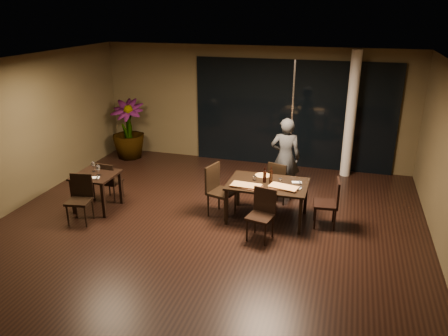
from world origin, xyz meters
The scene contains 32 objects.
ground centered at (0.00, 0.00, 0.00)m, with size 8.00×8.00×0.00m, color black.
wall_back centered at (0.00, 4.05, 1.50)m, with size 8.00×0.10×3.00m, color #483E26.
wall_front centered at (0.00, -4.05, 1.50)m, with size 8.00×0.10×3.00m, color #483E26.
wall_left centered at (-4.05, 0.00, 1.50)m, with size 0.10×8.00×3.00m, color #483E26.
ceiling centered at (0.00, 0.00, 3.02)m, with size 8.00×8.00×0.04m, color silver.
window_panel centered at (1.00, 3.96, 1.35)m, with size 5.00×0.06×2.70m, color black.
column centered at (2.40, 3.65, 1.50)m, with size 0.24×0.24×3.00m, color silver.
main_table centered at (1.00, 0.80, 0.68)m, with size 1.50×1.00×0.75m.
side_table centered at (-2.40, 0.30, 0.62)m, with size 0.80×0.80×0.75m.
chair_main_far centered at (1.09, 1.62, 0.50)m, with size 0.52×0.52×0.89m.
chair_main_near centered at (1.05, 0.06, 0.51)m, with size 0.50×0.50×0.91m.
chair_main_left centered at (0.02, 0.74, 0.57)m, with size 0.59×0.59×1.02m.
chair_main_right centered at (2.18, 0.83, 0.52)m, with size 0.48×0.48×0.94m.
chair_side_far centered at (-2.36, 0.70, 0.48)m, with size 0.41×0.41×0.86m.
chair_side_near centered at (-2.41, -0.26, 0.52)m, with size 0.49×0.49×0.93m.
diner centered at (1.14, 2.05, 0.86)m, with size 0.59×0.39×1.73m, color #292B2E.
potted_plant centered at (-3.30, 3.38, 0.79)m, with size 0.86×0.86×1.58m, color #194617.
pizza_board_left centered at (0.64, 0.52, 0.76)m, with size 0.59×0.29×0.01m, color #442616.
pizza_board_right centered at (1.33, 0.64, 0.76)m, with size 0.53×0.26×0.01m, color #462816.
oblong_pizza_left centered at (0.64, 0.52, 0.77)m, with size 0.54×0.25×0.02m, color maroon, non-canonical shape.
oblong_pizza_right centered at (1.33, 0.64, 0.77)m, with size 0.51×0.24×0.02m, color maroon, non-canonical shape.
round_pizza centered at (0.83, 1.13, 0.76)m, with size 0.29×0.29×0.01m, color #B33613.
bottle_a centered at (0.93, 0.82, 0.89)m, with size 0.06×0.06×0.29m, color black, non-canonical shape.
bottle_b centered at (1.05, 0.80, 0.88)m, with size 0.06×0.06×0.26m, color black, non-canonical shape.
bottle_c centered at (1.04, 0.92, 0.89)m, with size 0.06×0.06×0.28m, color black, non-canonical shape.
tumbler_left centered at (0.73, 0.88, 0.79)m, with size 0.07×0.07×0.09m, color white.
tumbler_right centered at (1.22, 0.89, 0.79)m, with size 0.07×0.07×0.08m, color white.
napkin_near centered at (1.55, 0.70, 0.76)m, with size 0.18×0.10×0.01m, color silver.
napkin_far centered at (1.52, 0.97, 0.76)m, with size 0.18×0.10×0.01m, color silver.
wine_glass_a centered at (-2.51, 0.43, 0.85)m, with size 0.09×0.09×0.20m, color white, non-canonical shape.
wine_glass_b centered at (-2.31, 0.27, 0.85)m, with size 0.09×0.09×0.20m, color white, non-canonical shape.
side_napkin centered at (-2.30, 0.11, 0.76)m, with size 0.18×0.11×0.01m, color white.
Camera 1 is at (2.33, -6.78, 3.92)m, focal length 35.00 mm.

